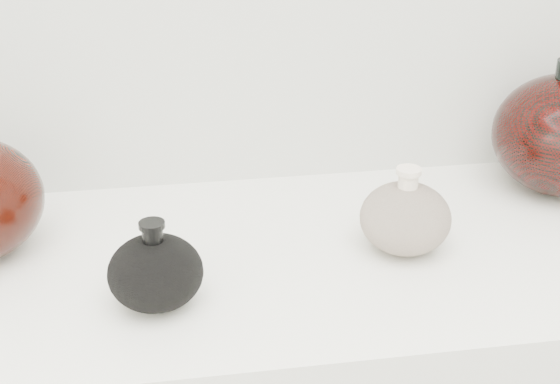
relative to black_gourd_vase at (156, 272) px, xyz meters
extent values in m
cube|color=white|center=(0.20, 0.10, -0.06)|extent=(1.20, 0.50, 0.03)
ellipsoid|color=black|center=(0.00, 0.00, 0.00)|extent=(0.15, 0.15, 0.09)
cylinder|color=black|center=(0.00, 0.00, 0.05)|extent=(0.03, 0.03, 0.03)
cylinder|color=black|center=(0.00, 0.00, 0.07)|extent=(0.04, 0.04, 0.01)
ellipsoid|color=#C3B69A|center=(0.34, 0.08, 0.00)|extent=(0.13, 0.13, 0.10)
cylinder|color=beige|center=(0.34, 0.08, 0.06)|extent=(0.03, 0.03, 0.03)
cylinder|color=beige|center=(0.34, 0.08, 0.07)|extent=(0.04, 0.04, 0.01)
camera|label=1|loc=(0.02, -0.83, 0.51)|focal=50.00mm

